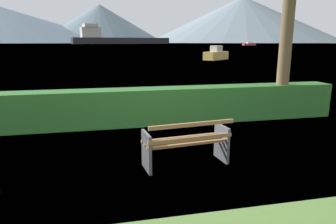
# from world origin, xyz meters

# --- Properties ---
(ground_plane) EXTENTS (1400.00, 1400.00, 0.00)m
(ground_plane) POSITION_xyz_m (0.00, 0.00, 0.00)
(ground_plane) COLOR #567A38
(water_surface) EXTENTS (620.00, 620.00, 0.00)m
(water_surface) POSITION_xyz_m (0.00, 308.38, 0.00)
(water_surface) COLOR #6B8EA3
(water_surface) RESTS_ON ground_plane
(park_bench) EXTENTS (1.59, 0.74, 0.87)m
(park_bench) POSITION_xyz_m (0.01, -0.06, 0.42)
(park_bench) COLOR olive
(park_bench) RESTS_ON ground_plane
(hedge_row) EXTENTS (10.34, 0.70, 0.97)m
(hedge_row) POSITION_xyz_m (0.00, 2.92, 0.48)
(hedge_row) COLOR #2D6B28
(hedge_row) RESTS_ON ground_plane
(cargo_ship_large) EXTENTS (96.95, 35.41, 18.35)m
(cargo_ship_large) POSITION_xyz_m (12.60, 302.03, 5.13)
(cargo_ship_large) COLOR #232328
(cargo_ship_large) RESTS_ON water_surface
(sailboat_mid) EXTENTS (3.99, 3.73, 1.72)m
(sailboat_mid) POSITION_xyz_m (12.42, 30.61, 0.63)
(sailboat_mid) COLOR gold
(sailboat_mid) RESTS_ON water_surface
(tender_far) EXTENTS (7.52, 3.24, 1.85)m
(tender_far) POSITION_xyz_m (82.27, 159.35, 0.69)
(tender_far) COLOR #B2332D
(tender_far) RESTS_ON water_surface
(distant_hills) EXTENTS (866.95, 439.85, 87.98)m
(distant_hills) POSITION_xyz_m (38.13, 592.06, 37.89)
(distant_hills) COLOR slate
(distant_hills) RESTS_ON ground_plane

